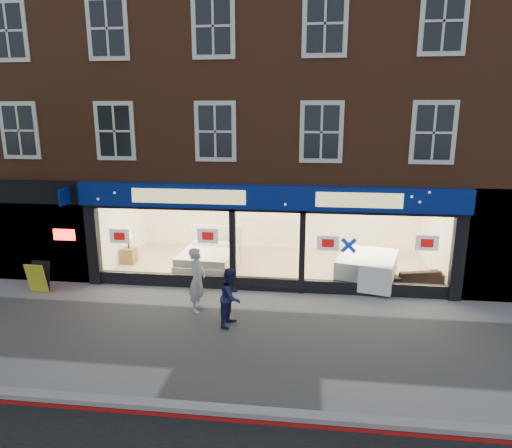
% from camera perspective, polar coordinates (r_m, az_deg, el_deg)
% --- Properties ---
extents(ground, '(120.00, 120.00, 0.00)m').
position_cam_1_polar(ground, '(11.43, -0.17, -14.03)').
color(ground, gray).
rests_on(ground, ground).
extents(kerb_line, '(60.00, 0.10, 0.01)m').
position_cam_1_polar(kerb_line, '(8.83, -2.89, -23.34)').
color(kerb_line, '#8C0A07').
rests_on(kerb_line, ground).
extents(kerb_stone, '(60.00, 0.25, 0.12)m').
position_cam_1_polar(kerb_stone, '(8.96, -2.66, -22.30)').
color(kerb_stone, gray).
rests_on(kerb_stone, ground).
extents(showroom_floor, '(11.00, 4.50, 0.10)m').
position_cam_1_polar(showroom_floor, '(16.22, 2.14, -5.24)').
color(showroom_floor, tan).
rests_on(showroom_floor, ground).
extents(building, '(19.00, 8.26, 10.30)m').
position_cam_1_polar(building, '(17.06, 2.80, 18.27)').
color(building, brown).
rests_on(building, ground).
extents(display_bed, '(2.00, 2.36, 1.28)m').
position_cam_1_polar(display_bed, '(15.79, -5.91, -4.28)').
color(display_bed, beige).
rests_on(display_bed, showroom_floor).
extents(bedside_table, '(0.48, 0.48, 0.55)m').
position_cam_1_polar(bedside_table, '(16.88, -15.55, -3.82)').
color(bedside_table, brown).
rests_on(bedside_table, showroom_floor).
extents(mattress_stack, '(2.20, 2.52, 0.85)m').
position_cam_1_polar(mattress_stack, '(14.95, 13.72, -5.39)').
color(mattress_stack, white).
rests_on(mattress_stack, showroom_floor).
extents(sofa, '(1.82, 1.09, 0.50)m').
position_cam_1_polar(sofa, '(15.17, 19.39, -6.21)').
color(sofa, black).
rests_on(sofa, showroom_floor).
extents(a_board, '(0.64, 0.43, 0.95)m').
position_cam_1_polar(a_board, '(15.40, -25.54, -6.01)').
color(a_board, yellow).
rests_on(a_board, ground).
extents(pedestrian_grey, '(0.48, 0.69, 1.80)m').
position_cam_1_polar(pedestrian_grey, '(12.62, -7.34, -6.92)').
color(pedestrian_grey, '#B7BBBF').
rests_on(pedestrian_grey, ground).
extents(pedestrian_blue, '(0.72, 0.85, 1.53)m').
position_cam_1_polar(pedestrian_blue, '(11.78, -3.12, -9.06)').
color(pedestrian_blue, '#1A1E48').
rests_on(pedestrian_blue, ground).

